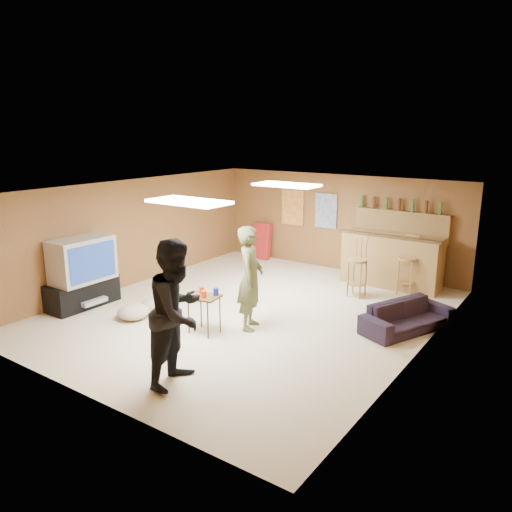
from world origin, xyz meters
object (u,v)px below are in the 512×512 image
Objects in this scene: tv_body at (82,260)px; bar_counter at (391,260)px; sofa at (407,317)px; tray_table at (204,314)px; person_olive at (250,278)px; person_black at (177,312)px.

tv_body reaches higher than bar_counter.
tray_table is (-2.63, -1.97, 0.08)m from sofa.
bar_counter is at bearing -41.42° from person_olive.
tv_body is 5.75m from sofa.
person_olive is at bearing 51.26° from tray_table.
tray_table is (2.60, 0.33, -0.59)m from tv_body.
person_olive is 2.73× the size of tray_table.
tray_table is at bearing 18.69° from person_black.
sofa is (2.15, 1.37, -0.62)m from person_olive.
tv_body reaches higher than sofa.
tv_body is 2.68m from tray_table.
person_black is at bearing 174.74° from sofa.
person_black reaches higher than tv_body.
person_black is at bearing 163.90° from person_olive.
tray_table is at bearing 150.49° from sofa.
tv_body is at bearing -172.71° from tray_table.
bar_counter is at bearing 69.33° from tray_table.
bar_counter is 2.43m from sofa.
bar_counter is 3.19× the size of tray_table.
person_olive is at bearing 146.18° from sofa.
person_olive is at bearing -1.98° from person_black.
person_black is at bearing -17.47° from tv_body.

